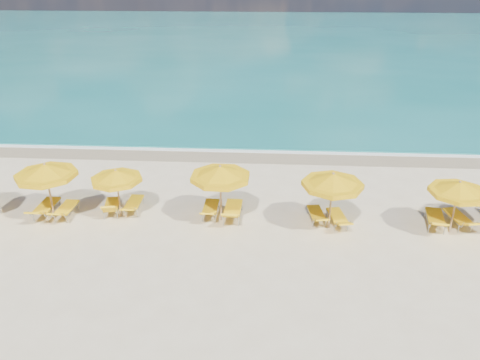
{
  "coord_description": "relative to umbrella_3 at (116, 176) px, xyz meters",
  "views": [
    {
      "loc": [
        1.09,
        -16.14,
        9.41
      ],
      "look_at": [
        0.0,
        1.5,
        1.2
      ],
      "focal_mm": 35.0,
      "sensor_mm": 36.0,
      "label": 1
    }
  ],
  "objects": [
    {
      "name": "lounger_3_right",
      "position": [
        0.44,
        0.47,
        -1.57
      ],
      "size": [
        0.6,
        1.78,
        0.64
      ],
      "rotation": [
        0.0,
        0.0,
        0.01
      ],
      "color": "#A5A8AD",
      "rests_on": "ground"
    },
    {
      "name": "lounger_6_left",
      "position": [
        12.57,
        -0.08,
        -1.55
      ],
      "size": [
        0.96,
        2.0,
        0.78
      ],
      "rotation": [
        0.0,
        0.0,
        -0.18
      ],
      "color": "#A5A8AD",
      "rests_on": "ground"
    },
    {
      "name": "lounger_4_right",
      "position": [
        4.61,
        0.07,
        -1.53
      ],
      "size": [
        0.74,
        2.05,
        0.86
      ],
      "rotation": [
        0.0,
        0.0,
        -0.03
      ],
      "color": "#A5A8AD",
      "rests_on": "ground"
    },
    {
      "name": "foam_line",
      "position": [
        4.83,
        7.88,
        -1.78
      ],
      "size": [
        120.0,
        1.2,
        0.03
      ],
      "primitive_type": "cube",
      "color": "white",
      "rests_on": "ground"
    },
    {
      "name": "lounger_3_left",
      "position": [
        -0.41,
        0.2,
        -1.56
      ],
      "size": [
        0.88,
        1.75,
        0.82
      ],
      "rotation": [
        0.0,
        0.0,
        0.2
      ],
      "color": "#A5A8AD",
      "rests_on": "ground"
    },
    {
      "name": "wet_sand_band",
      "position": [
        4.83,
        7.08,
        -1.78
      ],
      "size": [
        120.0,
        2.6,
        0.01
      ],
      "primitive_type": "cube",
      "color": "tan",
      "rests_on": "ground"
    },
    {
      "name": "umbrella_3",
      "position": [
        0.0,
        0.0,
        0.0
      ],
      "size": [
        2.16,
        2.16,
        2.08
      ],
      "rotation": [
        0.0,
        0.0,
        0.05
      ],
      "color": "tan",
      "rests_on": "ground"
    },
    {
      "name": "lounger_2_right",
      "position": [
        -2.18,
        -0.19,
        -1.56
      ],
      "size": [
        0.63,
        1.8,
        0.73
      ],
      "rotation": [
        0.0,
        0.0,
        -0.02
      ],
      "color": "#A5A8AD",
      "rests_on": "ground"
    },
    {
      "name": "lounger_5_right",
      "position": [
        8.77,
        -0.17,
        -1.57
      ],
      "size": [
        0.85,
        1.83,
        0.64
      ],
      "rotation": [
        0.0,
        0.0,
        0.17
      ],
      "color": "#A5A8AD",
      "rests_on": "ground"
    },
    {
      "name": "lounger_6_right",
      "position": [
        13.49,
        0.07,
        -1.56
      ],
      "size": [
        0.92,
        1.9,
        0.7
      ],
      "rotation": [
        0.0,
        0.0,
        0.19
      ],
      "color": "#A5A8AD",
      "rests_on": "ground"
    },
    {
      "name": "ground_plane",
      "position": [
        4.83,
        -0.32,
        -1.78
      ],
      "size": [
        120.0,
        120.0,
        0.0
      ],
      "primitive_type": "plane",
      "color": "beige"
    },
    {
      "name": "whitecap_near",
      "position": [
        -1.17,
        16.68,
        -1.78
      ],
      "size": [
        14.0,
        0.36,
        0.05
      ],
      "primitive_type": "cube",
      "color": "white",
      "rests_on": "ground"
    },
    {
      "name": "whitecap_far",
      "position": [
        12.83,
        23.68,
        -1.78
      ],
      "size": [
        18.0,
        0.3,
        0.05
      ],
      "primitive_type": "cube",
      "color": "white",
      "rests_on": "ground"
    },
    {
      "name": "umbrella_4",
      "position": [
        4.15,
        -0.1,
        0.28
      ],
      "size": [
        3.07,
        3.07,
        2.42
      ],
      "rotation": [
        0.0,
        0.0,
        0.36
      ],
      "color": "tan",
      "rests_on": "ground"
    },
    {
      "name": "umbrella_2",
      "position": [
        -2.64,
        -0.36,
        0.3
      ],
      "size": [
        2.97,
        2.97,
        2.43
      ],
      "rotation": [
        0.0,
        0.0,
        0.28
      ],
      "color": "tan",
      "rests_on": "ground"
    },
    {
      "name": "lounger_2_left",
      "position": [
        -3.04,
        -0.13,
        -1.54
      ],
      "size": [
        0.67,
        1.98,
        0.77
      ],
      "rotation": [
        0.0,
        0.0,
        0.01
      ],
      "color": "#A5A8AD",
      "rests_on": "ground"
    },
    {
      "name": "umbrella_5",
      "position": [
        8.41,
        -0.46,
        0.25
      ],
      "size": [
        2.59,
        2.59,
        2.38
      ],
      "rotation": [
        0.0,
        0.0,
        -0.11
      ],
      "color": "tan",
      "rests_on": "ground"
    },
    {
      "name": "lounger_4_left",
      "position": [
        3.68,
        0.23,
        -1.56
      ],
      "size": [
        0.62,
        1.82,
        0.72
      ],
      "rotation": [
        0.0,
        0.0,
        -0.01
      ],
      "color": "#A5A8AD",
      "rests_on": "ground"
    },
    {
      "name": "umbrella_6",
      "position": [
        13.02,
        -0.49,
        0.08
      ],
      "size": [
        2.66,
        2.66,
        2.18
      ],
      "rotation": [
        0.0,
        0.0,
        -0.27
      ],
      "color": "tan",
      "rests_on": "ground"
    },
    {
      "name": "lounger_5_left",
      "position": [
        7.96,
        0.06,
        -1.58
      ],
      "size": [
        0.77,
        1.75,
        0.64
      ],
      "rotation": [
        0.0,
        0.0,
        0.14
      ],
      "color": "#A5A8AD",
      "rests_on": "ground"
    },
    {
      "name": "ocean",
      "position": [
        4.83,
        47.68,
        -1.78
      ],
      "size": [
        120.0,
        80.0,
        0.3
      ],
      "primitive_type": "cube",
      "color": "#126A69",
      "rests_on": "ground"
    }
  ]
}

